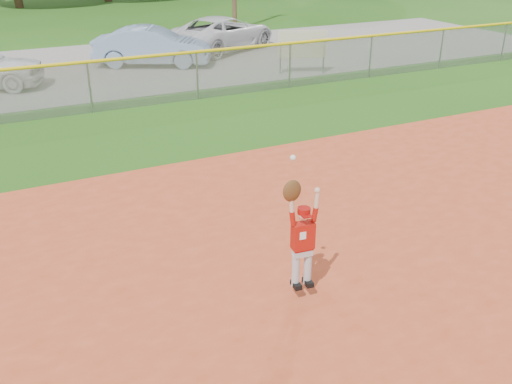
% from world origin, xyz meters
% --- Properties ---
extents(ground, '(120.00, 120.00, 0.00)m').
position_xyz_m(ground, '(0.00, 0.00, 0.00)').
color(ground, '#245413').
rests_on(ground, ground).
extents(parking_strip, '(44.00, 10.00, 0.03)m').
position_xyz_m(parking_strip, '(0.00, 16.00, 0.01)').
color(parking_strip, gray).
rests_on(parking_strip, ground).
extents(car_blue, '(4.73, 3.45, 1.48)m').
position_xyz_m(car_blue, '(3.48, 15.33, 0.77)').
color(car_blue, '#7C97B8').
rests_on(car_blue, parking_strip).
extents(car_white_b, '(5.85, 4.68, 1.48)m').
position_xyz_m(car_white_b, '(7.18, 16.99, 0.77)').
color(car_white_b, silver).
rests_on(car_white_b, parking_strip).
extents(sponsor_sign, '(1.70, 0.73, 1.61)m').
position_xyz_m(sponsor_sign, '(8.03, 11.52, 1.06)').
color(sponsor_sign, gray).
rests_on(sponsor_sign, ground).
extents(outfield_fence, '(40.06, 0.10, 1.55)m').
position_xyz_m(outfield_fence, '(0.00, 10.00, 0.88)').
color(outfield_fence, gray).
rests_on(outfield_fence, ground).
extents(ballplayer, '(0.56, 0.25, 2.05)m').
position_xyz_m(ballplayer, '(0.81, -0.80, 1.07)').
color(ballplayer, silver).
rests_on(ballplayer, ground).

